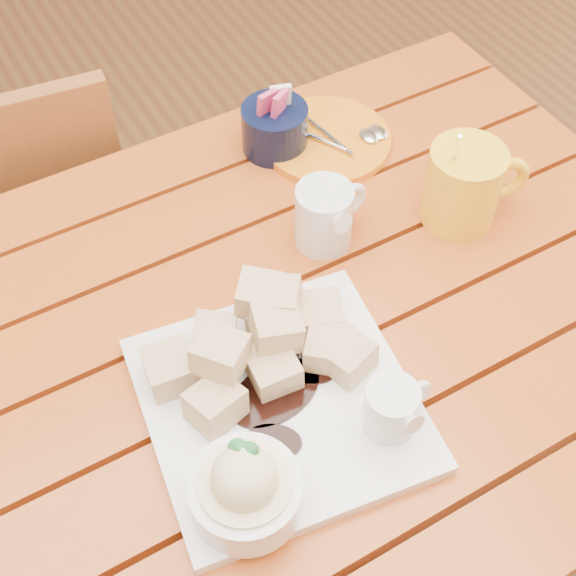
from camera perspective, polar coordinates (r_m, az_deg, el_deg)
ground at (r=1.63m, az=-1.74°, el=-19.13°), size 5.00×5.00×0.00m
table at (r=1.05m, az=-2.58°, el=-7.39°), size 1.20×0.79×0.75m
dessert_plate at (r=0.87m, az=-1.06°, el=-8.34°), size 0.33×0.33×0.12m
coffee_mug_right at (r=1.08m, az=12.50°, el=7.22°), size 0.14×0.10×0.17m
cream_pitcher at (r=1.03m, az=2.72°, el=5.23°), size 0.11×0.09×0.09m
sugar_caddy at (r=1.17m, az=-0.95°, el=11.35°), size 0.10×0.10×0.10m
orange_saucer at (r=1.19m, az=2.83°, el=10.48°), size 0.19×0.19×0.02m
chair_far at (r=1.51m, az=-18.73°, el=3.04°), size 0.45×0.45×0.85m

